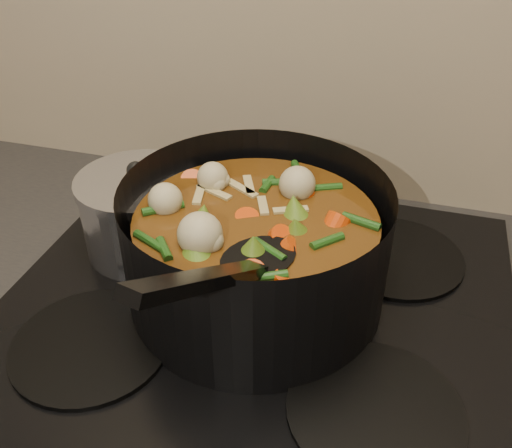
# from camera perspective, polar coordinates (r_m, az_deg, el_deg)

# --- Properties ---
(stovetop) EXTENTS (0.62, 0.54, 0.03)m
(stovetop) POSITION_cam_1_polar(r_m,az_deg,el_deg) (0.73, 0.18, -7.95)
(stovetop) COLOR black
(stovetop) RESTS_ON counter
(stockpot) EXTENTS (0.41, 0.48, 0.23)m
(stockpot) POSITION_cam_1_polar(r_m,az_deg,el_deg) (0.68, 0.01, -2.59)
(stockpot) COLOR black
(stockpot) RESTS_ON stovetop
(saucepan) EXTENTS (0.16, 0.16, 0.13)m
(saucepan) POSITION_cam_1_polar(r_m,az_deg,el_deg) (0.79, -11.38, 1.07)
(saucepan) COLOR silver
(saucepan) RESTS_ON stovetop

